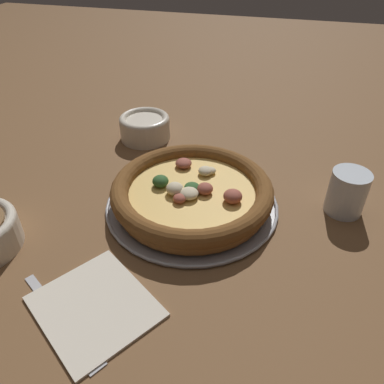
{
  "coord_description": "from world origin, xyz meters",
  "views": [
    {
      "loc": [
        -0.13,
        0.48,
        0.4
      ],
      "look_at": [
        0.0,
        0.0,
        0.03
      ],
      "focal_mm": 35.0,
      "sensor_mm": 36.0,
      "label": 1
    }
  ],
  "objects_px": {
    "bowl_near": "(145,127)",
    "napkin": "(95,305)",
    "pizza": "(192,192)",
    "pizza_tray": "(192,204)",
    "fork": "(64,324)",
    "drinking_cup": "(347,192)"
  },
  "relations": [
    {
      "from": "bowl_near",
      "to": "napkin",
      "type": "distance_m",
      "value": 0.45
    },
    {
      "from": "pizza",
      "to": "pizza_tray",
      "type": "bearing_deg",
      "value": 86.9
    },
    {
      "from": "pizza",
      "to": "fork",
      "type": "distance_m",
      "value": 0.28
    },
    {
      "from": "drinking_cup",
      "to": "pizza_tray",
      "type": "bearing_deg",
      "value": 12.58
    },
    {
      "from": "pizza",
      "to": "fork",
      "type": "height_order",
      "value": "pizza"
    },
    {
      "from": "napkin",
      "to": "drinking_cup",
      "type": "bearing_deg",
      "value": -137.47
    },
    {
      "from": "napkin",
      "to": "fork",
      "type": "xyz_separation_m",
      "value": [
        0.02,
        0.03,
        -0.0
      ]
    },
    {
      "from": "pizza_tray",
      "to": "napkin",
      "type": "height_order",
      "value": "same"
    },
    {
      "from": "bowl_near",
      "to": "drinking_cup",
      "type": "bearing_deg",
      "value": 159.78
    },
    {
      "from": "pizza",
      "to": "bowl_near",
      "type": "xyz_separation_m",
      "value": [
        0.16,
        -0.21,
        -0.0
      ]
    },
    {
      "from": "bowl_near",
      "to": "drinking_cup",
      "type": "xyz_separation_m",
      "value": [
        -0.41,
        0.15,
        0.01
      ]
    },
    {
      "from": "pizza",
      "to": "fork",
      "type": "bearing_deg",
      "value": 71.36
    },
    {
      "from": "pizza",
      "to": "bowl_near",
      "type": "bearing_deg",
      "value": -51.67
    },
    {
      "from": "drinking_cup",
      "to": "napkin",
      "type": "distance_m",
      "value": 0.43
    },
    {
      "from": "fork",
      "to": "pizza",
      "type": "bearing_deg",
      "value": 103.09
    },
    {
      "from": "bowl_near",
      "to": "drinking_cup",
      "type": "distance_m",
      "value": 0.44
    },
    {
      "from": "pizza_tray",
      "to": "pizza",
      "type": "distance_m",
      "value": 0.03
    },
    {
      "from": "drinking_cup",
      "to": "bowl_near",
      "type": "bearing_deg",
      "value": -20.22
    },
    {
      "from": "pizza_tray",
      "to": "fork",
      "type": "bearing_deg",
      "value": 71.35
    },
    {
      "from": "drinking_cup",
      "to": "fork",
      "type": "height_order",
      "value": "drinking_cup"
    },
    {
      "from": "pizza_tray",
      "to": "drinking_cup",
      "type": "distance_m",
      "value": 0.26
    },
    {
      "from": "pizza_tray",
      "to": "napkin",
      "type": "relative_size",
      "value": 1.51
    }
  ]
}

